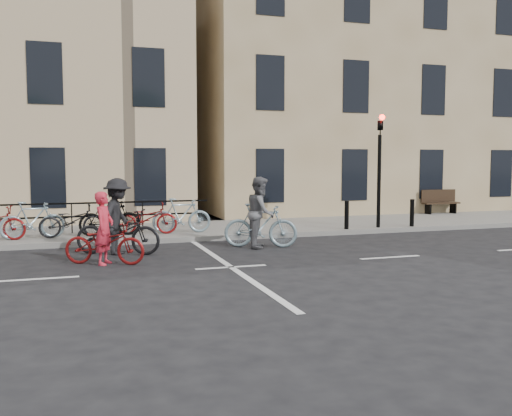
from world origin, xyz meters
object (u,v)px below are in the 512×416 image
object	(u,v)px
traffic_light	(380,156)
bench	(440,201)
cyclist_dark	(118,225)
cyclist_pink	(104,239)
cyclist_grey	(261,219)

from	to	relation	value
traffic_light	bench	size ratio (longest dim) A/B	2.44
cyclist_dark	bench	bearing A→B (deg)	-44.13
cyclist_pink	cyclist_grey	bearing A→B (deg)	-48.70
cyclist_pink	traffic_light	bearing A→B (deg)	-45.95
traffic_light	cyclist_dark	bearing A→B (deg)	-167.75
bench	cyclist_grey	xyz separation A→B (m)	(-9.48, -5.26, 0.10)
bench	cyclist_grey	world-z (taller)	cyclist_grey
traffic_light	cyclist_dark	distance (m)	8.78
cyclist_grey	cyclist_dark	world-z (taller)	cyclist_dark
traffic_light	cyclist_grey	world-z (taller)	traffic_light
traffic_light	cyclist_grey	xyz separation A→B (m)	(-4.68, -1.87, -1.68)
bench	cyclist_dark	distance (m)	14.21
traffic_light	cyclist_pink	world-z (taller)	traffic_light
cyclist_pink	cyclist_grey	xyz separation A→B (m)	(4.14, 1.24, 0.20)
cyclist_pink	cyclist_dark	distance (m)	1.35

